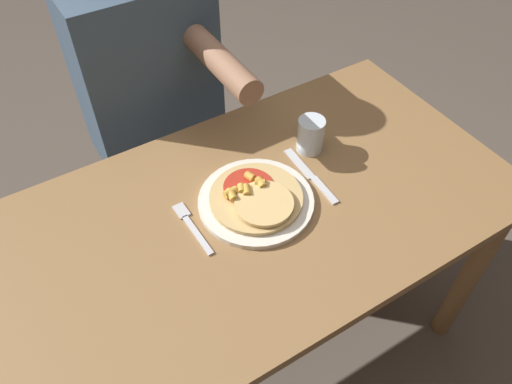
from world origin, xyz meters
name	(u,v)px	position (x,y,z in m)	size (l,w,h in m)	color
ground_plane	(255,342)	(0.00, 0.00, 0.00)	(8.00, 8.00, 0.00)	brown
dining_table	(255,236)	(0.00, 0.00, 0.61)	(1.30, 0.71, 0.72)	olive
plate	(256,201)	(0.01, 0.01, 0.73)	(0.28, 0.28, 0.01)	silver
pizza	(256,197)	(0.01, 0.01, 0.75)	(0.23, 0.23, 0.04)	tan
fork	(191,225)	(-0.16, 0.03, 0.72)	(0.03, 0.18, 0.00)	silver
knife	(311,176)	(0.18, 0.02, 0.72)	(0.03, 0.22, 0.00)	silver
drinking_glass	(311,135)	(0.24, 0.11, 0.77)	(0.07, 0.07, 0.10)	silver
person_diner	(150,85)	(-0.02, 0.57, 0.74)	(0.40, 0.52, 1.25)	#2D2D38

